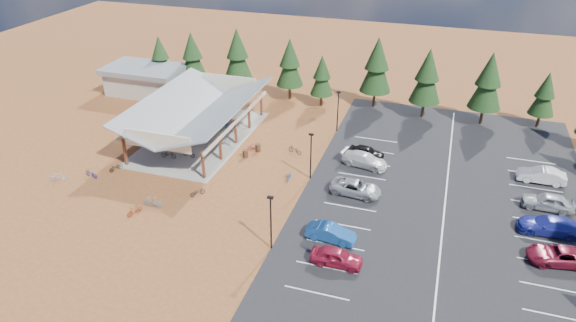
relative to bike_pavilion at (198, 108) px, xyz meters
The scene contains 45 objects.
ground 12.79m from the bike_pavilion, 34.99° to the right, with size 140.00×140.00×0.00m, color brown.
asphalt_lot 29.03m from the bike_pavilion, ahead, with size 27.00×44.00×0.04m, color black.
concrete_pad 3.77m from the bike_pavilion, 90.00° to the left, with size 10.60×18.60×0.10m, color gray.
bike_pavilion is the anchor object (origin of this frame).
outbuilding 17.89m from the bike_pavilion, 141.84° to the left, with size 11.00×7.00×3.90m.
lamp_post_0 22.69m from the bike_pavilion, 48.58° to the right, with size 0.50×0.25×5.14m.
lamp_post_1 15.83m from the bike_pavilion, 18.43° to the right, with size 0.50×0.25×5.14m.
lamp_post_2 16.57m from the bike_pavilion, 25.02° to the left, with size 0.50×0.25×5.14m.
trash_bin_0 8.18m from the bike_pavilion, 22.08° to the right, with size 0.60×0.60×0.90m, color #422917.
trash_bin_1 8.51m from the bike_pavilion, ahead, with size 0.60×0.60×0.90m, color #422917.
pine_0 19.40m from the bike_pavilion, 132.71° to the left, with size 3.23×3.23×7.53m.
pine_1 16.31m from the bike_pavilion, 119.03° to the left, with size 3.67×3.67×8.55m.
pine_2 15.47m from the bike_pavilion, 95.24° to the left, with size 3.99×3.99×9.30m.
pine_3 16.48m from the bike_pavilion, 67.33° to the left, with size 3.69×3.69×8.61m.
pine_4 17.93m from the bike_pavilion, 51.53° to the left, with size 3.05×3.05×7.11m.
pine_5 24.10m from the bike_pavilion, 41.48° to the left, with size 4.12×4.12×9.59m.
pine_6 28.53m from the bike_pavilion, 30.43° to the left, with size 3.91×3.91×9.12m.
pine_7 34.98m from the bike_pavilion, 24.63° to the left, with size 3.99×3.99×9.28m.
pine_8 41.65m from the bike_pavilion, 22.45° to the left, with size 3.04×3.04×7.09m.
bike_0 6.69m from the bike_pavilion, 99.90° to the right, with size 0.61×1.74×0.91m, color black.
bike_1 5.97m from the bike_pavilion, 127.99° to the right, with size 0.49×1.72×1.03m, color #999EA2.
bike_2 4.40m from the bike_pavilion, 165.77° to the left, with size 0.55×1.57×0.82m, color #15269B.
bike_3 6.80m from the bike_pavilion, 96.82° to the left, with size 0.50×1.76×1.06m, color maroon.
bike_4 5.88m from the bike_pavilion, 78.57° to the right, with size 0.56×1.61×0.85m, color black.
bike_5 4.91m from the bike_pavilion, 13.58° to the right, with size 0.44×1.56×0.94m, color gray.
bike_6 5.01m from the bike_pavilion, 67.82° to the left, with size 0.61×1.74×0.91m, color #245289.
bike_7 6.13m from the bike_pavilion, 72.50° to the left, with size 0.43×1.52×0.91m, color maroon.
bike_8 11.50m from the bike_pavilion, 117.02° to the right, with size 0.55×1.58×0.83m, color black.
bike_9 16.71m from the bike_pavilion, 124.89° to the right, with size 0.46×1.64×0.99m, color #96979E.
bike_10 13.92m from the bike_pavilion, 119.25° to the right, with size 0.58×1.66×0.87m, color navy.
bike_11 16.65m from the bike_pavilion, 85.05° to the right, with size 0.45×1.61×0.97m, color maroon.
bike_12 13.17m from the bike_pavilion, 64.74° to the right, with size 0.54×1.54×0.81m, color black.
bike_13 15.15m from the bike_pavilion, 80.87° to the right, with size 0.52×1.84×1.11m, color gray.
bike_14 14.69m from the bike_pavilion, 24.54° to the right, with size 0.57×1.63×0.86m, color #244D92.
bike_15 8.03m from the bike_pavilion, ahead, with size 0.42×1.48×0.89m, color maroon.
bike_16 12.34m from the bike_pavilion, ahead, with size 0.62×1.78×0.94m, color black.
car_0 27.13m from the bike_pavilion, 40.01° to the right, with size 1.69×4.19×1.43m, color maroon.
car_1 24.41m from the bike_pavilion, 36.52° to the right, with size 1.49×4.28×1.41m, color #1B4F99.
car_2 21.30m from the bike_pavilion, 18.12° to the right, with size 2.30×4.98×1.38m, color #95969C.
car_3 20.05m from the bike_pavilion, ahead, with size 2.04×5.03×1.46m, color silver.
car_4 19.97m from the bike_pavilion, ahead, with size 1.57×3.90×1.33m, color black.
car_6 39.47m from the bike_pavilion, 17.22° to the right, with size 2.31×5.01×1.39m, color maroon.
car_7 38.14m from the bike_pavilion, 11.51° to the right, with size 2.17×5.33×1.55m, color #222998.
car_8 37.83m from the bike_pavilion, ahead, with size 1.86×4.63×1.58m, color #999CA0.
car_9 37.62m from the bike_pavilion, ahead, with size 1.62×4.64×1.53m, color white.
Camera 1 is at (16.82, -41.99, 27.13)m, focal length 32.00 mm.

